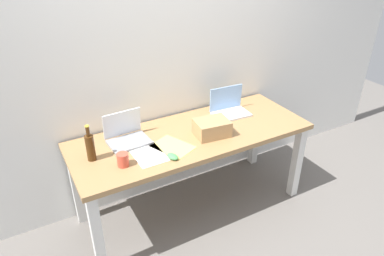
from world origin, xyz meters
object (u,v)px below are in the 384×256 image
at_px(beer_bottle, 90,147).
at_px(computer_mouse, 173,156).
at_px(cardboard_box, 212,128).
at_px(laptop_right, 229,108).
at_px(desk, 192,144).
at_px(laptop_left, 127,136).
at_px(coffee_mug, 123,160).

height_order(beer_bottle, computer_mouse, beer_bottle).
bearing_deg(cardboard_box, laptop_right, 36.34).
relative_size(desk, cardboard_box, 7.37).
xyz_separation_m(laptop_left, computer_mouse, (0.20, -0.38, -0.03)).
bearing_deg(desk, computer_mouse, -140.34).
bearing_deg(desk, laptop_right, 18.20).
bearing_deg(laptop_left, cardboard_box, -20.73).
xyz_separation_m(desk, beer_bottle, (-0.79, 0.02, 0.20)).
relative_size(laptop_right, computer_mouse, 3.24).
relative_size(laptop_left, coffee_mug, 3.29).
bearing_deg(beer_bottle, laptop_left, 21.22).
bearing_deg(cardboard_box, desk, 143.52).
height_order(computer_mouse, coffee_mug, coffee_mug).
distance_m(laptop_right, computer_mouse, 0.84).
distance_m(desk, computer_mouse, 0.39).
height_order(computer_mouse, cardboard_box, cardboard_box).
height_order(laptop_left, computer_mouse, laptop_left).
bearing_deg(laptop_left, laptop_right, 0.60).
height_order(beer_bottle, cardboard_box, beer_bottle).
bearing_deg(laptop_right, beer_bottle, -174.18).
distance_m(laptop_left, computer_mouse, 0.43).
xyz_separation_m(laptop_left, beer_bottle, (-0.30, -0.12, 0.06)).
bearing_deg(computer_mouse, laptop_right, 14.50).
bearing_deg(coffee_mug, computer_mouse, -14.57).
xyz_separation_m(laptop_right, computer_mouse, (-0.74, -0.39, -0.03)).
xyz_separation_m(desk, cardboard_box, (0.13, -0.09, 0.16)).
xyz_separation_m(laptop_left, laptop_right, (0.94, 0.01, 0.00)).
relative_size(desk, coffee_mug, 20.16).
xyz_separation_m(computer_mouse, coffee_mug, (-0.33, 0.09, 0.03)).
bearing_deg(computer_mouse, beer_bottle, 139.21).
distance_m(laptop_left, coffee_mug, 0.32).
xyz_separation_m(laptop_left, cardboard_box, (0.61, -0.23, 0.02)).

